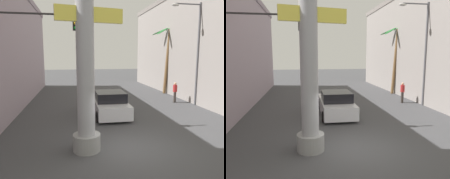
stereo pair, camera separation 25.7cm
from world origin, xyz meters
TOP-DOWN VIEW (x-y plane):
  - ground_plane at (0.00, 10.00)m, footprint 89.12×89.12m
  - building_right at (10.28, 11.02)m, footprint 6.23×24.88m
  - neon_sign_pole at (-1.84, 0.10)m, footprint 2.98×1.12m
  - street_lamp at (6.85, 7.11)m, footprint 2.37×0.28m
  - traffic_light_mast at (-5.34, 3.54)m, footprint 5.98×0.32m
  - car_lead at (0.02, 5.58)m, footprint 2.13×5.00m
  - palm_tree_far_left at (-7.34, 17.91)m, footprint 2.66×2.68m
  - palm_tree_mid_right at (7.18, 12.68)m, footprint 3.25×3.23m
  - palm_tree_mid_left at (-7.25, 9.80)m, footprint 2.36×2.20m
  - pedestrian_far_left at (-6.50, 13.58)m, footprint 0.48×0.48m
  - pedestrian_mid_right at (5.99, 8.23)m, footprint 0.48×0.48m

SIDE VIEW (x-z plane):
  - ground_plane at x=0.00m, z-range 0.00..0.00m
  - car_lead at x=0.02m, z-range -0.08..1.48m
  - pedestrian_mid_right at x=5.99m, z-range 0.15..1.84m
  - pedestrian_far_left at x=-6.50m, z-range 0.15..1.88m
  - palm_tree_mid_left at x=-7.25m, z-range 0.57..6.92m
  - traffic_light_mast at x=-5.34m, z-range 1.30..7.38m
  - palm_tree_mid_right at x=7.18m, z-range 1.07..7.75m
  - street_lamp at x=6.85m, z-range 0.76..8.54m
  - palm_tree_far_left at x=-7.34m, z-range 1.03..8.41m
  - neon_sign_pole at x=-1.84m, z-range -0.32..10.15m
  - building_right at x=10.28m, z-range 0.01..10.00m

